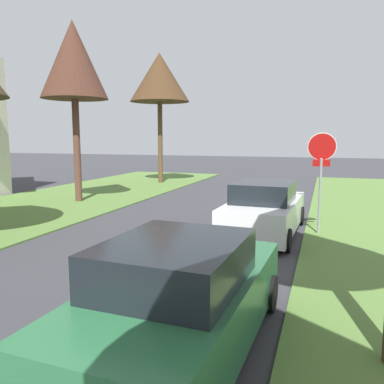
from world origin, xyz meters
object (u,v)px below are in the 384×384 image
parked_sedan_white (264,210)px  street_tree_left_mid_b (73,61)px  stop_sign_far (321,161)px  street_tree_left_far (160,78)px  parked_sedan_green (180,300)px

parked_sedan_white → street_tree_left_mid_b: bearing=159.5°
stop_sign_far → parked_sedan_white: 2.14m
parked_sedan_white → stop_sign_far: bearing=15.5°
street_tree_left_far → parked_sedan_white: (8.12, -11.10, -5.70)m
street_tree_left_far → parked_sedan_green: 20.43m
street_tree_left_far → parked_sedan_white: bearing=-53.8°
stop_sign_far → street_tree_left_far: bearing=132.1°
parked_sedan_green → stop_sign_far: bearing=77.5°
stop_sign_far → parked_sedan_green: size_ratio=0.66×
stop_sign_far → street_tree_left_far: street_tree_left_far is taller
stop_sign_far → street_tree_left_mid_b: (-10.20, 2.83, 3.89)m
street_tree_left_mid_b → parked_sedan_green: bearing=-49.5°
parked_sedan_green → street_tree_left_mid_b: bearing=130.5°
street_tree_left_mid_b → parked_sedan_white: 10.69m
street_tree_left_mid_b → stop_sign_far: bearing=-15.5°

